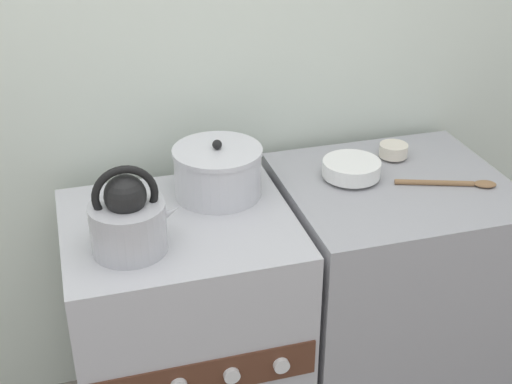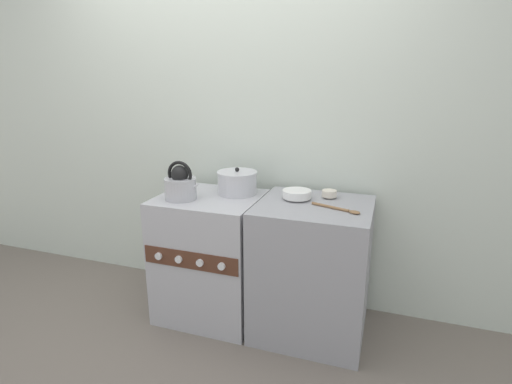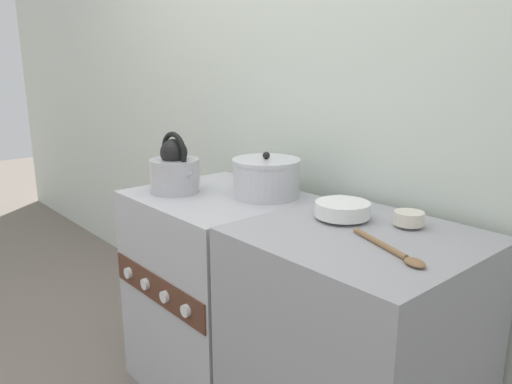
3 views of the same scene
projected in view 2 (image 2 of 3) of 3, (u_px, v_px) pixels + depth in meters
ground_plane at (194, 335)px, 2.50m from camera, size 12.00×12.00×0.00m
wall_back at (232, 123)px, 2.78m from camera, size 7.00×0.06×2.50m
stove at (211, 256)px, 2.64m from camera, size 0.64×0.59×0.83m
counter at (312, 269)px, 2.45m from camera, size 0.67×0.61×0.84m
kettle at (181, 185)px, 2.46m from camera, size 0.24×0.19×0.24m
cooking_pot at (237, 182)px, 2.58m from camera, size 0.26×0.26×0.17m
enamel_bowl at (297, 194)px, 2.43m from camera, size 0.18×0.18×0.06m
small_ceramic_bowl at (329, 194)px, 2.45m from camera, size 0.09×0.09×0.05m
wooden_spoon at (340, 209)px, 2.23m from camera, size 0.29×0.13×0.02m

